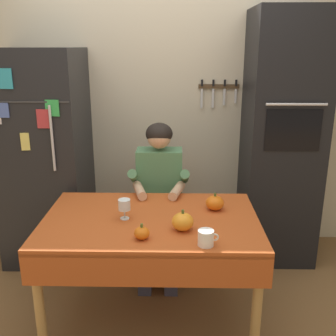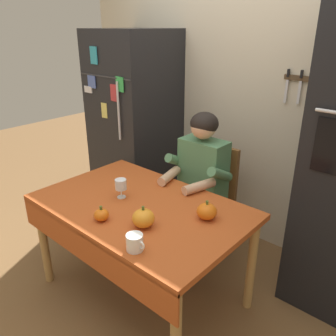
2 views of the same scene
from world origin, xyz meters
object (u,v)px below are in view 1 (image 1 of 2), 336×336
object	(u,v)px
wine_glass	(124,205)
pumpkin_medium	(215,203)
dining_table	(151,231)
coffee_mug	(206,238)
wall_oven	(281,140)
chair_behind_person	(160,205)
refrigerator	(46,158)
pumpkin_small	(142,233)
seated_person	(159,188)
pumpkin_large	(183,222)

from	to	relation	value
wine_glass	pumpkin_medium	distance (m)	0.62
dining_table	coffee_mug	xyz separation A→B (m)	(0.33, -0.34, 0.13)
wall_oven	pumpkin_medium	size ratio (longest dim) A/B	17.01
chair_behind_person	pumpkin_medium	bearing A→B (deg)	-57.64
refrigerator	pumpkin_small	world-z (taller)	refrigerator
pumpkin_medium	wine_glass	bearing A→B (deg)	-164.91
seated_person	pumpkin_small	bearing A→B (deg)	-94.19
dining_table	chair_behind_person	bearing A→B (deg)	87.73
wall_oven	pumpkin_small	distance (m)	1.63
dining_table	chair_behind_person	xyz separation A→B (m)	(0.03, 0.79, -0.14)
wall_oven	pumpkin_small	bearing A→B (deg)	-132.20
chair_behind_person	seated_person	xyz separation A→B (m)	(0.00, -0.19, 0.23)
refrigerator	wall_oven	xyz separation A→B (m)	(2.00, 0.04, 0.15)
wall_oven	pumpkin_large	size ratio (longest dim) A/B	15.86
refrigerator	pumpkin_medium	bearing A→B (deg)	-27.52
pumpkin_small	refrigerator	bearing A→B (deg)	128.47
wall_oven	seated_person	distance (m)	1.11
pumpkin_medium	pumpkin_small	distance (m)	0.64
wall_oven	chair_behind_person	bearing A→B (deg)	-172.72
pumpkin_medium	pumpkin_small	bearing A→B (deg)	-136.68
wall_oven	pumpkin_large	bearing A→B (deg)	-128.16
seated_person	chair_behind_person	bearing A→B (deg)	90.00
dining_table	pumpkin_small	world-z (taller)	pumpkin_small
wall_oven	dining_table	distance (m)	1.45
coffee_mug	wine_glass	bearing A→B (deg)	145.45
chair_behind_person	pumpkin_medium	xyz separation A→B (m)	(0.40, -0.63, 0.28)
pumpkin_large	pumpkin_medium	bearing A→B (deg)	54.70
dining_table	pumpkin_medium	world-z (taller)	pumpkin_medium
pumpkin_large	pumpkin_medium	world-z (taller)	pumpkin_large
pumpkin_large	pumpkin_small	xyz separation A→B (m)	(-0.24, -0.12, -0.02)
seated_person	coffee_mug	xyz separation A→B (m)	(0.30, -0.94, 0.05)
dining_table	pumpkin_small	distance (m)	0.30
pumpkin_medium	pumpkin_small	size ratio (longest dim) A/B	1.29
chair_behind_person	pumpkin_medium	world-z (taller)	chair_behind_person
refrigerator	pumpkin_small	bearing A→B (deg)	-51.53
dining_table	coffee_mug	world-z (taller)	coffee_mug
chair_behind_person	pumpkin_large	size ratio (longest dim) A/B	7.03
pumpkin_medium	coffee_mug	bearing A→B (deg)	-100.76
chair_behind_person	pumpkin_large	distance (m)	1.00
dining_table	chair_behind_person	distance (m)	0.81
wine_glass	dining_table	bearing A→B (deg)	-1.21
coffee_mug	refrigerator	bearing A→B (deg)	136.36
seated_person	pumpkin_large	xyz separation A→B (m)	(0.17, -0.76, 0.06)
wine_glass	pumpkin_large	xyz separation A→B (m)	(0.37, -0.16, -0.04)
pumpkin_medium	dining_table	bearing A→B (deg)	-159.06
wine_glass	pumpkin_large	world-z (taller)	wine_glass
pumpkin_large	wine_glass	bearing A→B (deg)	157.30
chair_behind_person	pumpkin_small	world-z (taller)	chair_behind_person
refrigerator	chair_behind_person	size ratio (longest dim) A/B	1.94
dining_table	seated_person	xyz separation A→B (m)	(0.03, 0.60, 0.08)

